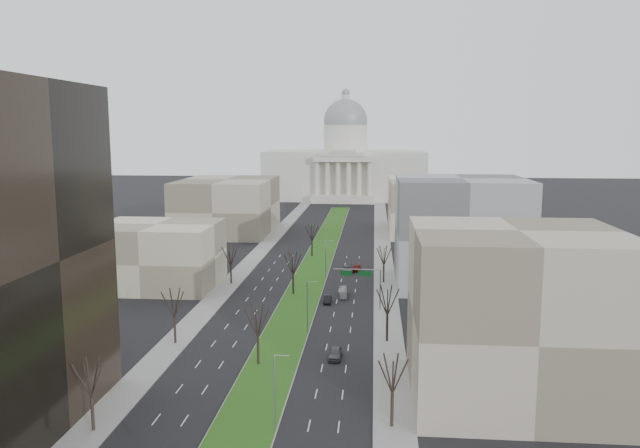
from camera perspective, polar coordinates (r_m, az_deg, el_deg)
The scene contains 28 objects.
ground at distance 171.27m, azimuth -0.07°, elevation -3.03°, with size 600.00×600.00×0.00m, color black.
median at distance 170.26m, azimuth -0.10°, elevation -3.07°, with size 8.00×222.03×0.20m.
sidewalk_left at distance 149.74m, azimuth -7.63°, elevation -4.78°, with size 5.00×330.00×0.15m, color gray.
sidewalk_right at distance 146.24m, azimuth 5.93°, elevation -5.07°, with size 5.00×330.00×0.15m, color gray.
capitol at distance 317.57m, azimuth 2.32°, elevation 5.29°, with size 80.00×46.00×55.00m.
building_beige_left at distance 143.15m, azimuth -14.64°, elevation -2.76°, with size 26.00×22.00×14.00m, color gray.
building_tan_right at distance 84.51m, azimuth 17.39°, elevation -7.94°, with size 26.00×24.00×22.00m, color gray.
building_grey_right at distance 142.22m, azimuth 12.68°, elevation -0.72°, with size 28.00×26.00×24.00m, color slate.
building_far_left at distance 214.53m, azimuth -8.48°, elevation 1.67°, with size 30.00×40.00×18.00m, color gray.
building_far_right at distance 214.59m, azimuth 10.36°, elevation 1.62°, with size 30.00×40.00×18.00m, color gray.
tree_left_near at distance 77.70m, azimuth -20.25°, elevation -12.97°, with size 5.10×5.10×9.18m.
tree_left_mid at distance 104.04m, azimuth -13.21°, elevation -6.96°, with size 5.40×5.40×9.72m.
tree_left_far at distance 141.57m, azimuth -8.18°, elevation -2.76°, with size 5.28×5.28×9.50m.
tree_right_near at distance 74.52m, azimuth 6.66°, elevation -13.35°, with size 5.16×5.16×9.29m.
tree_right_mid at distance 102.84m, azimuth 6.19°, elevation -6.87°, with size 5.52×5.52×9.94m.
tree_right_far at distance 141.91m, azimuth 5.87°, elevation -2.82°, with size 5.04×5.04×9.07m.
tree_median_a at distance 92.87m, azimuth -5.72°, elevation -8.66°, with size 5.40×5.40×9.72m.
tree_median_b at distance 131.13m, azimuth -2.49°, elevation -3.52°, with size 5.40×5.40×9.72m.
tree_median_c at distance 170.19m, azimuth -0.74°, elevation -0.71°, with size 5.40×5.40×9.72m.
streetlamp_median_a at distance 74.19m, azimuth -4.12°, elevation -14.99°, with size 1.90×0.20×9.16m.
streetlamp_median_b at distance 106.90m, azimuth -1.14°, elevation -7.52°, with size 1.90×0.20×9.16m.
streetlamp_median_c at distance 145.59m, azimuth 0.54°, elevation -3.17°, with size 1.90×0.20×9.16m.
mast_arm_signs at distance 120.53m, azimuth 4.24°, elevation -5.05°, with size 9.12×0.24×8.09m.
car_grey_near at distance 96.93m, azimuth 1.41°, elevation -11.73°, with size 1.91×4.75×1.62m, color #4B4E52.
car_black at distance 126.51m, azimuth 0.70°, elevation -6.88°, with size 1.55×4.44×1.46m, color black.
car_red at distance 154.67m, azimuth 3.38°, elevation -4.03°, with size 2.04×5.02×1.46m, color #65140D.
car_grey_far at distance 153.01m, azimuth 2.54°, elevation -4.15°, with size 2.57×5.58×1.55m, color #53565B.
box_van at distance 131.32m, azimuth 2.12°, elevation -6.24°, with size 1.50×6.42×1.79m, color #BCBCBC.
Camera 1 is at (14.78, -47.12, 34.44)m, focal length 35.00 mm.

